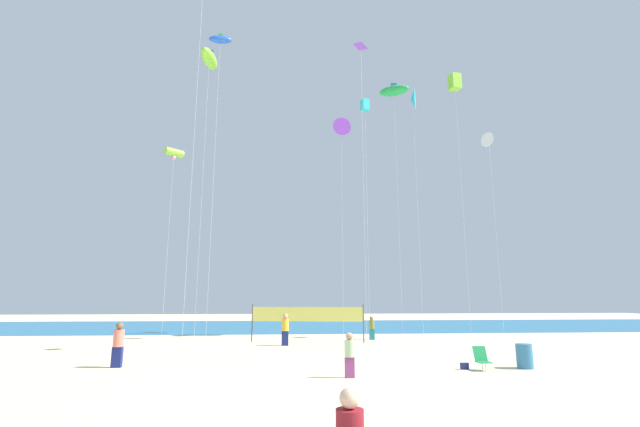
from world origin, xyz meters
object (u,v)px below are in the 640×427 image
(beach_handbag, at_px, (464,366))
(trash_barrel, at_px, (524,356))
(kite_lime_box, at_px, (455,82))
(kite_white_delta, at_px, (489,140))
(beachgoer_sage_shirt, at_px, (349,353))
(kite_lime_inflatable, at_px, (209,59))
(kite_cyan_delta, at_px, (413,100))
(kite_green_inflatable, at_px, (394,91))
(kite_violet_diamond, at_px, (361,49))
(beachgoer_coral_shirt, at_px, (118,343))
(folding_beach_chair, at_px, (482,358))
(kite_violet_delta, at_px, (341,127))
(kite_lime_tube, at_px, (174,153))
(beachgoer_olive_shirt, at_px, (372,327))
(kite_cyan_box, at_px, (365,106))
(beachgoer_mustard_shirt, at_px, (285,328))
(volleyball_net, at_px, (307,316))
(kite_blue_inflatable, at_px, (220,40))

(beach_handbag, bearing_deg, trash_barrel, 0.91)
(kite_lime_box, distance_m, kite_white_delta, 5.85)
(beachgoer_sage_shirt, distance_m, kite_lime_inflatable, 23.77)
(beach_handbag, xyz_separation_m, kite_lime_inflatable, (-12.82, 10.96, 19.31))
(kite_cyan_delta, xyz_separation_m, kite_green_inflatable, (-0.87, 2.44, 1.99))
(kite_white_delta, bearing_deg, kite_violet_diamond, -148.24)
(beachgoer_sage_shirt, xyz_separation_m, beachgoer_coral_shirt, (-9.13, 2.95, 0.13))
(beachgoer_sage_shirt, distance_m, kite_violet_diamond, 18.03)
(folding_beach_chair, xyz_separation_m, kite_violet_delta, (-3.36, 16.33, 16.25))
(trash_barrel, xyz_separation_m, beach_handbag, (-2.52, -0.04, -0.35))
(kite_violet_delta, bearing_deg, beachgoer_sage_shirt, -96.68)
(kite_cyan_delta, relative_size, kite_lime_inflatable, 0.95)
(kite_violet_diamond, bearing_deg, beachgoer_coral_shirt, -159.77)
(beachgoer_coral_shirt, height_order, kite_white_delta, kite_white_delta)
(kite_lime_tube, height_order, kite_white_delta, kite_white_delta)
(trash_barrel, relative_size, beach_handbag, 3.08)
(kite_violet_diamond, distance_m, kite_lime_inflatable, 11.53)
(beachgoer_olive_shirt, xyz_separation_m, kite_cyan_box, (-0.20, -0.36, 15.79))
(kite_violet_delta, bearing_deg, kite_lime_tube, -161.63)
(beachgoer_mustard_shirt, xyz_separation_m, kite_lime_tube, (-7.96, 2.94, 11.73))
(volleyball_net, bearing_deg, kite_violet_diamond, -61.43)
(beachgoer_mustard_shirt, bearing_deg, volleyball_net, 81.07)
(trash_barrel, height_order, kite_lime_box, kite_lime_box)
(beachgoer_coral_shirt, relative_size, kite_lime_tube, 0.14)
(beach_handbag, height_order, kite_violet_diamond, kite_violet_diamond)
(beachgoer_sage_shirt, height_order, trash_barrel, beachgoer_sage_shirt)
(trash_barrel, xyz_separation_m, kite_white_delta, (5.43, 12.22, 13.94))
(beachgoer_olive_shirt, xyz_separation_m, kite_lime_inflatable, (-11.49, -1.18, 18.61))
(beachgoer_mustard_shirt, xyz_separation_m, kite_cyan_delta, (9.89, 4.82, 17.32))
(kite_violet_diamond, bearing_deg, beachgoer_mustard_shirt, 140.98)
(beachgoer_sage_shirt, relative_size, volleyball_net, 0.22)
(beachgoer_coral_shirt, distance_m, kite_cyan_delta, 27.06)
(beachgoer_mustard_shirt, xyz_separation_m, kite_white_delta, (15.09, 3.21, 13.43))
(folding_beach_chair, bearing_deg, kite_lime_inflatable, 132.55)
(kite_violet_diamond, xyz_separation_m, kite_white_delta, (10.80, 6.69, -2.89))
(beachgoer_sage_shirt, height_order, kite_blue_inflatable, kite_blue_inflatable)
(kite_violet_diamond, distance_m, kite_lime_tube, 14.57)
(kite_cyan_box, distance_m, kite_white_delta, 9.75)
(beachgoer_olive_shirt, distance_m, kite_violet_diamond, 17.81)
(beach_handbag, relative_size, kite_violet_delta, 0.02)
(kite_blue_inflatable, height_order, kite_green_inflatable, kite_green_inflatable)
(kite_cyan_delta, bearing_deg, kite_violet_diamond, -124.06)
(kite_lime_tube, relative_size, kite_green_inflatable, 0.62)
(kite_lime_tube, bearing_deg, kite_white_delta, 0.68)
(kite_lime_inflatable, height_order, kite_cyan_box, kite_lime_inflatable)
(trash_barrel, distance_m, kite_green_inflatable, 25.65)
(folding_beach_chair, distance_m, kite_lime_inflatable, 25.80)
(kite_white_delta, bearing_deg, trash_barrel, -113.95)
(volleyball_net, height_order, kite_white_delta, kite_white_delta)
(volleyball_net, distance_m, kite_lime_box, 21.94)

